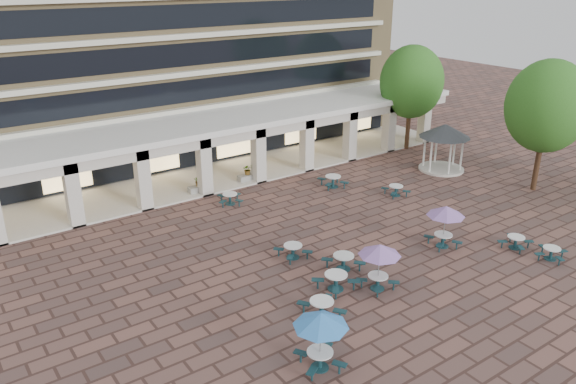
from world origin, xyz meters
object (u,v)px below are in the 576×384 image
picnic_table_2 (516,241)px  gazebo (445,136)px  planter_right (248,174)px  picnic_table_1 (322,307)px  planter_left (199,186)px

picnic_table_2 → gazebo: bearing=48.4°
planter_right → gazebo: bearing=-25.6°
picnic_table_2 → picnic_table_1: bearing=165.7°
picnic_table_1 → picnic_table_2: picnic_table_1 is taller
gazebo → planter_right: 14.72m
picnic_table_1 → picnic_table_2: (12.55, -0.99, -0.07)m
picnic_table_1 → planter_left: bearing=93.3°
planter_left → planter_right: 3.85m
picnic_table_1 → planter_left: 16.29m
picnic_table_2 → gazebo: 12.93m
picnic_table_2 → gazebo: (6.71, 10.83, 2.22)m
picnic_table_2 → gazebo: size_ratio=0.46×
picnic_table_2 → planter_right: 18.29m
picnic_table_1 → gazebo: 21.74m
planter_left → planter_right: bearing=-0.0°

